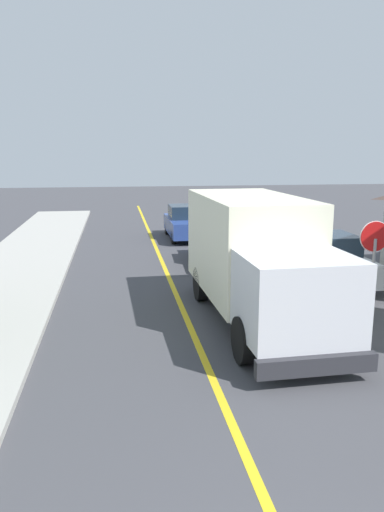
% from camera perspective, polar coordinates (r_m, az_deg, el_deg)
% --- Properties ---
extents(centre_line_yellow, '(0.16, 56.00, 0.01)m').
position_cam_1_polar(centre_line_yellow, '(12.97, -0.44, -7.64)').
color(centre_line_yellow, gold).
rests_on(centre_line_yellow, ground).
extents(box_truck, '(2.60, 7.25, 3.20)m').
position_cam_1_polar(box_truck, '(12.82, 7.40, 0.21)').
color(box_truck, '#F2EDCC').
rests_on(box_truck, ground).
extents(parked_car_near, '(2.01, 4.48, 1.67)m').
position_cam_1_polar(parked_car_near, '(19.58, 3.40, 1.49)').
color(parked_car_near, black).
rests_on(parked_car_near, ground).
extents(parked_car_mid, '(1.82, 4.41, 1.67)m').
position_cam_1_polar(parked_car_mid, '(25.08, -0.73, 3.84)').
color(parked_car_mid, '#2D4793').
rests_on(parked_car_mid, ground).
extents(parked_van_across, '(1.84, 4.42, 1.67)m').
position_cam_1_polar(parked_van_across, '(17.25, 15.25, -0.37)').
color(parked_van_across, silver).
rests_on(parked_van_across, ground).
extents(stop_sign, '(0.80, 0.10, 2.65)m').
position_cam_1_polar(stop_sign, '(13.37, 20.23, 0.44)').
color(stop_sign, gray).
rests_on(stop_sign, ground).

